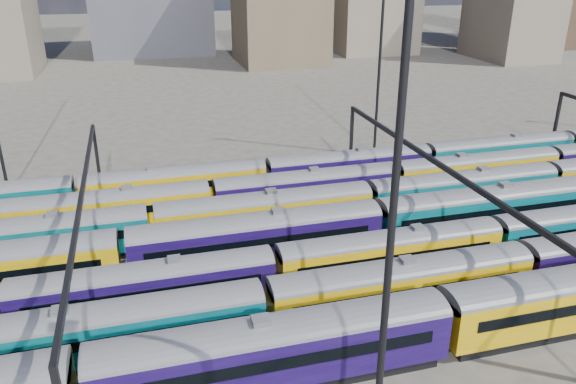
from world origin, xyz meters
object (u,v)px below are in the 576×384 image
object	(u,v)px
rake_0	(275,345)
rake_1	(523,262)
rake_2	(391,249)
mast_2	(392,223)

from	to	relation	value
rake_0	rake_1	distance (m)	21.84
rake_2	rake_0	bearing A→B (deg)	-140.98
rake_1	mast_2	xyz separation A→B (m)	(-17.66, -12.00, 11.31)
rake_0	rake_2	world-z (taller)	rake_0
rake_2	mast_2	world-z (taller)	mast_2
rake_1	rake_2	distance (m)	10.23
rake_1	mast_2	world-z (taller)	mast_2
rake_0	rake_1	bearing A→B (deg)	13.23
rake_0	mast_2	xyz separation A→B (m)	(3.60, -7.00, 11.03)
rake_1	rake_2	bearing A→B (deg)	150.73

